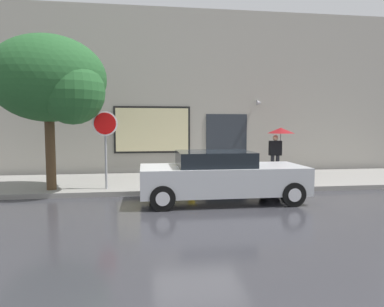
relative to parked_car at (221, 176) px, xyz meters
The scene contains 8 objects.
ground_plane 0.95m from the parked_car, behind, with size 60.00×60.00×0.00m, color #333338.
sidewalk 3.17m from the parked_car, 101.70° to the left, with size 20.00×4.00×0.15m, color gray.
building_facade 6.23m from the parked_car, 96.55° to the left, with size 20.00×0.67×7.00m.
parked_car is the anchor object (origin of this frame).
fire_hydrant 1.68m from the parked_car, 111.51° to the left, with size 0.30×0.44×0.73m.
pedestrian_with_umbrella 4.78m from the parked_car, 48.55° to the left, with size 1.06×1.06×1.88m.
street_tree 5.72m from the parked_car, 161.48° to the left, with size 3.45×2.93×4.66m.
stop_sign 3.80m from the parked_car, 154.90° to the left, with size 0.76×0.10×2.40m.
Camera 1 is at (-1.47, -9.28, 2.12)m, focal length 32.14 mm.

